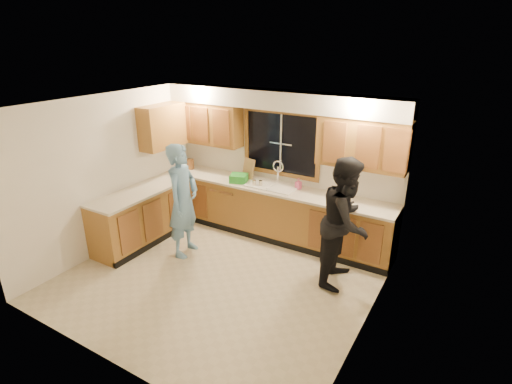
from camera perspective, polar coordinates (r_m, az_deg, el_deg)
floor at (r=5.98m, az=-5.29°, el=-12.19°), size 4.20×4.20×0.00m
ceiling at (r=5.05m, az=-6.27°, el=12.18°), size 4.20×4.20×0.00m
wall_back at (r=6.91m, az=3.58°, el=4.13°), size 4.20×0.00×4.20m
wall_left at (r=6.78m, az=-20.25°, el=2.47°), size 0.00×3.80×3.80m
wall_right at (r=4.57m, az=16.19°, el=-6.15°), size 0.00×3.80×3.80m
base_cabinets_back at (r=6.95m, az=2.29°, el=-2.89°), size 4.20×0.60×0.88m
base_cabinets_left at (r=7.07m, az=-15.70°, el=-3.31°), size 0.60×1.90×0.88m
countertop_back at (r=6.76m, az=2.28°, el=0.62°), size 4.20×0.63×0.04m
countertop_left at (r=6.88m, az=-15.99°, el=0.15°), size 0.63×1.90×0.04m
upper_cabinets_left at (r=7.38m, az=-6.95°, el=9.73°), size 1.35×0.33×0.75m
upper_cabinets_right at (r=6.11m, az=15.00°, el=6.73°), size 1.35×0.33×0.75m
upper_cabinets_return at (r=7.25m, az=-13.19°, el=9.12°), size 0.33×0.90×0.75m
soffit at (r=6.52m, az=3.08°, el=13.01°), size 4.20×0.35×0.30m
window_frame at (r=6.81m, az=3.61°, el=6.93°), size 1.44×0.03×1.14m
sink at (r=6.79m, az=2.36°, el=0.40°), size 0.86×0.52×0.57m
dishwasher at (r=7.36m, az=-3.58°, el=-1.73°), size 0.60×0.56×0.82m
stove at (r=6.73m, az=-19.16°, el=-4.92°), size 0.58×0.75×0.90m
man at (r=6.31m, az=-10.38°, el=-1.24°), size 0.54×0.73×1.82m
woman at (r=5.63m, az=12.68°, el=-4.18°), size 0.74×0.93×1.84m
knife_block at (r=7.72m, az=-9.35°, el=3.95°), size 0.13×0.12×0.20m
cutting_board at (r=7.12m, az=-1.05°, el=3.39°), size 0.28×0.16×0.35m
dish_crate at (r=6.96m, az=-2.48°, el=1.99°), size 0.36×0.35×0.13m
soap_bottle at (r=6.66m, az=6.08°, el=1.20°), size 0.10×0.10×0.19m
bowl at (r=6.28m, az=11.67°, el=-1.06°), size 0.26×0.26×0.05m
can_left at (r=6.74m, az=-0.26°, el=1.25°), size 0.08×0.08×0.11m
can_right at (r=6.72m, az=0.67°, el=1.19°), size 0.08×0.08×0.11m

